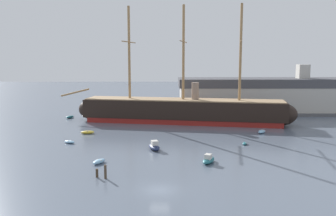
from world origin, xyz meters
name	(u,v)px	position (x,y,z in m)	size (l,w,h in m)	color
ground_plane	(160,190)	(0.00, 0.00, 0.00)	(400.00, 400.00, 0.00)	slate
tall_ship	(183,110)	(5.33, 47.65, 3.22)	(61.03, 17.15, 29.55)	maroon
dinghy_foreground_left	(99,161)	(-9.85, 11.85, 0.33)	(2.29, 2.98, 0.65)	#7FB2D6
motorboat_foreground_right	(208,160)	(7.66, 11.89, 0.54)	(2.97, 3.93, 1.53)	#236670
motorboat_near_centre	(154,146)	(-1.27, 20.45, 0.61)	(2.82, 4.46, 1.74)	#1E284C
dinghy_mid_left	(69,142)	(-18.09, 25.51, 0.28)	(2.58, 1.99, 0.56)	#7FB2D6
dinghy_mid_right	(245,143)	(16.13, 24.17, 0.22)	(1.40, 2.05, 0.45)	#236670
dinghy_alongside_bow	(88,132)	(-16.37, 34.33, 0.34)	(3.06, 1.73, 0.68)	gold
dinghy_alongside_stern	(262,132)	(22.23, 34.76, 0.35)	(2.70, 3.16, 0.69)	#7FB2D6
dinghy_far_left	(70,117)	(-25.59, 55.09, 0.34)	(2.40, 3.10, 0.67)	#236670
dinghy_far_right	(274,118)	(30.77, 53.82, 0.24)	(2.16, 1.39, 0.47)	#236670
motorboat_distant_centre	(176,111)	(3.92, 64.38, 0.66)	(3.38, 4.85, 1.88)	#236670
mooring_piling_nearest	(97,173)	(-8.92, 5.04, 0.62)	(0.37, 0.37, 1.24)	#423323
mooring_piling_left_pair	(105,172)	(-7.65, 4.56, 0.98)	(0.37, 0.37, 1.95)	#4C3D2D
dockside_warehouse_right	(270,96)	(32.17, 63.68, 5.18)	(58.90, 14.18, 14.52)	#565659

